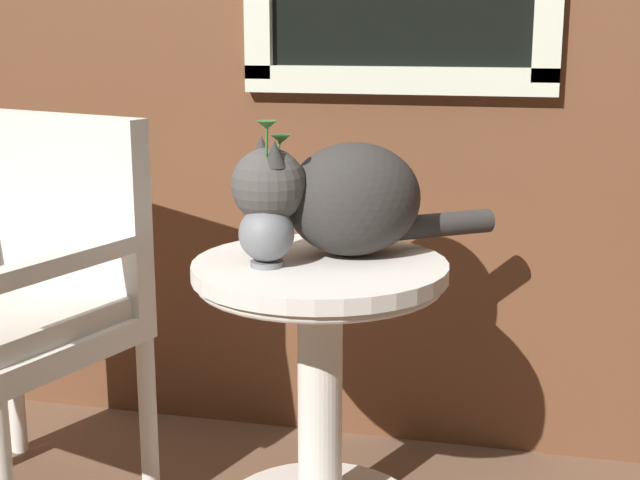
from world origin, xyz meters
TOP-DOWN VIEW (x-y plane):
  - wicker_side_table at (0.18, 0.17)m, footprint 0.57×0.57m
  - wicker_chair at (-0.53, 0.12)m, footprint 0.64×0.62m
  - cat at (0.21, 0.24)m, footprint 0.56×0.42m
  - pewter_vase_with_ivy at (0.07, 0.11)m, footprint 0.12×0.12m

SIDE VIEW (x-z plane):
  - wicker_side_table at x=0.18m, z-range 0.10..0.74m
  - wicker_chair at x=-0.53m, z-range 0.06..1.00m
  - pewter_vase_with_ivy at x=0.07m, z-range 0.56..0.88m
  - cat at x=0.21m, z-range 0.63..0.91m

